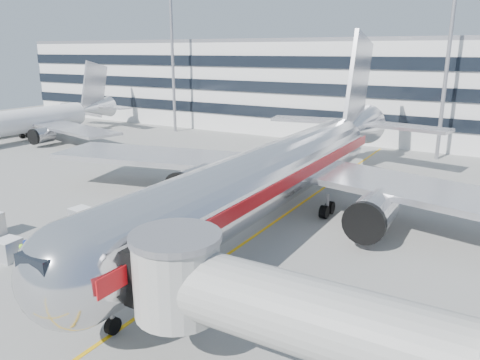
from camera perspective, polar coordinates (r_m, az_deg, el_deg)
The scene contains 13 objects.
ground at distance 30.84m, azimuth -4.44°, elevation -11.00°, with size 180.00×180.00×0.00m, color gray.
lead_in_line at distance 38.76m, azimuth 4.01°, elevation -5.28°, with size 0.25×70.00×0.01m, color #EFB00C.
main_jet at distance 38.97m, azimuth 5.25°, elevation 1.33°, with size 50.95×48.70×16.06m.
jet_bridge at distance 17.99m, azimuth 14.01°, elevation -18.32°, with size 17.80×4.50×7.00m.
terminal at distance 82.28m, azimuth 19.42°, elevation 10.53°, with size 150.00×24.25×15.60m.
light_mast_west at distance 82.22m, azimuth -8.28°, elevation 16.17°, with size 2.40×1.20×25.45m.
light_mast_centre at distance 65.05m, azimuth 24.22°, elevation 15.23°, with size 2.40×1.20×25.45m.
second_jet at distance 80.38m, azimuth -24.94°, elevation 6.54°, with size 38.21×36.52×12.04m.
belt_loader at distance 37.75m, azimuth -12.76°, elevation -5.24°, with size 4.61×2.71×2.15m.
baggage_tug at distance 32.89m, azimuth -22.77°, elevation -8.74°, with size 2.97×2.11×2.09m.
cargo_container_right at distance 40.26m, azimuth -18.85°, elevation -4.20°, with size 1.49×1.49×1.46m.
cargo_container_front at distance 35.58m, azimuth -26.37°, elevation -7.60°, with size 1.49×1.49×1.51m.
ramp_worker at distance 33.43m, azimuth -24.90°, elevation -8.58°, with size 0.67×0.44×1.84m, color #94FF1A.
Camera 1 is at (15.90, -22.56, 13.76)m, focal length 35.00 mm.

